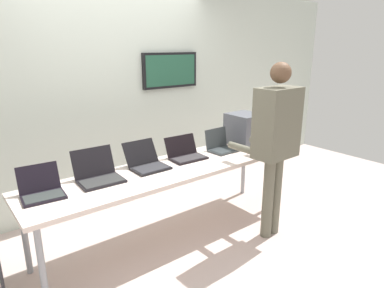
% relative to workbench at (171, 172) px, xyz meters
% --- Properties ---
extents(ground, '(8.00, 8.00, 0.04)m').
position_rel_workbench_xyz_m(ground, '(0.00, 0.00, -0.71)').
color(ground, '#C5AEA7').
extents(back_wall, '(8.00, 0.11, 2.63)m').
position_rel_workbench_xyz_m(back_wall, '(0.01, 1.13, 0.63)').
color(back_wall, silver).
rests_on(back_wall, ground).
extents(workbench, '(2.85, 0.70, 0.74)m').
position_rel_workbench_xyz_m(workbench, '(0.00, 0.00, 0.00)').
color(workbench, silver).
rests_on(workbench, ground).
extents(equipment_box, '(0.36, 0.40, 0.37)m').
position_rel_workbench_xyz_m(equipment_box, '(1.20, 0.14, 0.23)').
color(equipment_box, '#53565F').
rests_on(equipment_box, workbench).
extents(laptop_station_0, '(0.34, 0.34, 0.23)m').
position_rel_workbench_xyz_m(laptop_station_0, '(-1.18, 0.10, 0.10)').
color(laptop_station_0, black).
rests_on(laptop_station_0, workbench).
extents(laptop_station_1, '(0.39, 0.37, 0.27)m').
position_rel_workbench_xyz_m(laptop_station_1, '(-0.69, 0.13, 0.11)').
color(laptop_station_1, black).
rests_on(laptop_station_1, workbench).
extents(laptop_station_2, '(0.34, 0.38, 0.24)m').
position_rel_workbench_xyz_m(laptop_station_2, '(-0.18, 0.14, 0.11)').
color(laptop_station_2, black).
rests_on(laptop_station_2, workbench).
extents(laptop_station_3, '(0.38, 0.32, 0.22)m').
position_rel_workbench_xyz_m(laptop_station_3, '(0.29, 0.13, 0.10)').
color(laptop_station_3, black).
rests_on(laptop_station_3, workbench).
extents(laptop_station_4, '(0.33, 0.28, 0.24)m').
position_rel_workbench_xyz_m(laptop_station_4, '(0.77, 0.10, 0.11)').
color(laptop_station_4, '#34393C').
rests_on(laptop_station_4, workbench).
extents(person, '(0.44, 0.59, 1.76)m').
position_rel_workbench_xyz_m(person, '(0.81, -0.62, 0.38)').
color(person, '#656352').
rests_on(person, ground).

